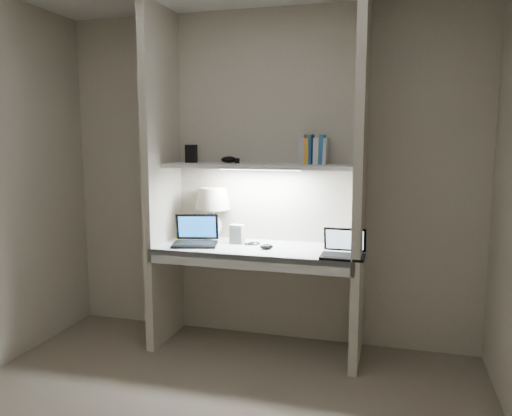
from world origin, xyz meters
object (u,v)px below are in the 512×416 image
(table_lamp, at_px, (213,205))
(book_row, at_px, (313,150))
(laptop_main, at_px, (196,238))
(laptop_netbook, at_px, (343,250))
(speaker, at_px, (237,234))

(table_lamp, relative_size, book_row, 1.90)
(table_lamp, bearing_deg, book_row, -0.10)
(table_lamp, bearing_deg, laptop_main, -106.35)
(laptop_netbook, xyz_separation_m, book_row, (-0.26, 0.31, 0.65))
(book_row, bearing_deg, laptop_main, -166.03)
(laptop_main, relative_size, laptop_netbook, 1.31)
(table_lamp, xyz_separation_m, speaker, (0.22, -0.09, -0.20))
(laptop_main, relative_size, speaker, 2.66)
(book_row, bearing_deg, speaker, -170.34)
(laptop_netbook, distance_m, book_row, 0.77)
(book_row, bearing_deg, table_lamp, 179.90)
(table_lamp, bearing_deg, laptop_netbook, -16.67)
(table_lamp, relative_size, laptop_netbook, 1.41)
(laptop_main, distance_m, laptop_netbook, 1.10)
(table_lamp, distance_m, laptop_main, 0.31)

